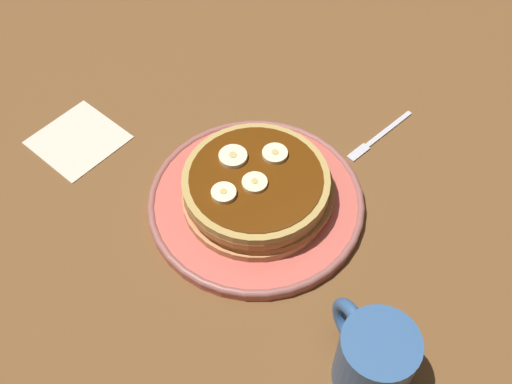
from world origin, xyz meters
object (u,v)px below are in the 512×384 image
coffee_mug (372,357)px  napkin (78,140)px  pancake_stack (258,188)px  banana_slice_0 (255,183)px  fork (377,137)px  banana_slice_1 (224,193)px  plate (256,202)px  banana_slice_3 (275,154)px  banana_slice_2 (233,157)px

coffee_mug → napkin: coffee_mug is taller
pancake_stack → banana_slice_0: bearing=134.4°
coffee_mug → fork: size_ratio=0.89×
pancake_stack → banana_slice_1: banana_slice_1 is taller
plate → banana_slice_0: bearing=143.1°
banana_slice_1 → fork: (2.74, -25.04, -5.93)cm
pancake_stack → banana_slice_1: (-0.52, 4.84, 2.54)cm
banana_slice_3 → coffee_mug: (-27.07, 3.79, -1.57)cm
banana_slice_2 → fork: banana_slice_2 is taller
coffee_mug → fork: 34.42cm
banana_slice_2 → fork: (-1.79, -21.51, -5.94)cm
banana_slice_1 → banana_slice_3: same height
banana_slice_1 → coffee_mug: 25.04cm
pancake_stack → napkin: 27.68cm
plate → banana_slice_1: 7.04cm
coffee_mug → napkin: bearing=19.5°
banana_slice_2 → banana_slice_3: (-2.03, -4.81, -0.03)cm
plate → banana_slice_0: size_ratio=8.87×
banana_slice_0 → banana_slice_2: (4.85, 0.45, 0.06)cm
napkin → fork: size_ratio=0.86×
banana_slice_2 → pancake_stack: bearing=-162.0°
banana_slice_2 → banana_slice_3: same height
banana_slice_1 → plate: bearing=-83.3°
banana_slice_0 → fork: size_ratio=0.24×
banana_slice_2 → banana_slice_3: 5.22cm
plate → coffee_mug: 25.39cm
napkin → banana_slice_3: bearing=-134.2°
plate → pancake_stack: (-0.02, -0.21, 2.74)cm
banana_slice_0 → banana_slice_1: banana_slice_1 is taller
napkin → pancake_stack: bearing=-142.2°
banana_slice_0 → coffee_mug: size_ratio=0.27×
banana_slice_3 → coffee_mug: 27.38cm
coffee_mug → plate: bearing=-0.2°
pancake_stack → coffee_mug: bearing=179.4°
pancake_stack → plate: bearing=84.7°
plate → banana_slice_1: (-0.54, 4.62, 5.29)cm
banana_slice_3 → pancake_stack: bearing=119.5°
pancake_stack → coffee_mug: size_ratio=1.69×
pancake_stack → fork: pancake_stack is taller
napkin → fork: bearing=-117.8°
plate → banana_slice_1: size_ratio=9.11×
plate → banana_slice_1: bearing=96.7°
pancake_stack → banana_slice_0: (-0.84, 0.85, 2.49)cm
fork → coffee_mug: bearing=143.1°
banana_slice_3 → coffee_mug: size_ratio=0.28×
pancake_stack → banana_slice_0: size_ratio=6.17×
banana_slice_3 → banana_slice_0: bearing=122.9°
napkin → banana_slice_0: bearing=-144.7°
fork → banana_slice_1: bearing=96.2°
coffee_mug → fork: bearing=-36.9°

